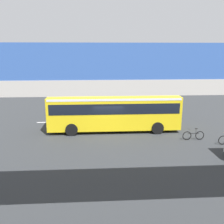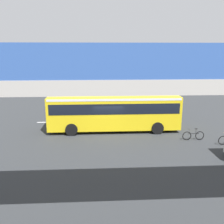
{
  "view_description": "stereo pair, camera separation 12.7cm",
  "coord_description": "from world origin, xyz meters",
  "px_view_note": "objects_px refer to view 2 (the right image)",
  "views": [
    {
      "loc": [
        0.99,
        21.06,
        7.03
      ],
      "look_at": [
        -0.39,
        -0.9,
        1.6
      ],
      "focal_mm": 40.2,
      "sensor_mm": 36.0,
      "label": 1
    },
    {
      "loc": [
        0.87,
        21.07,
        7.03
      ],
      "look_at": [
        -0.39,
        -0.9,
        1.6
      ],
      "focal_mm": 40.2,
      "sensor_mm": 36.0,
      "label": 2
    }
  ],
  "objects_px": {
    "city_bus": "(114,110)",
    "bicycle_black": "(193,136)",
    "traffic_sign": "(95,104)",
    "pedestrian": "(71,113)"
  },
  "relations": [
    {
      "from": "city_bus",
      "to": "pedestrian",
      "type": "bearing_deg",
      "value": -37.34
    },
    {
      "from": "bicycle_black",
      "to": "pedestrian",
      "type": "height_order",
      "value": "pedestrian"
    },
    {
      "from": "pedestrian",
      "to": "traffic_sign",
      "type": "height_order",
      "value": "traffic_sign"
    },
    {
      "from": "city_bus",
      "to": "bicycle_black",
      "type": "height_order",
      "value": "city_bus"
    },
    {
      "from": "city_bus",
      "to": "traffic_sign",
      "type": "bearing_deg",
      "value": -58.58
    },
    {
      "from": "traffic_sign",
      "to": "bicycle_black",
      "type": "bearing_deg",
      "value": 144.19
    },
    {
      "from": "city_bus",
      "to": "traffic_sign",
      "type": "xyz_separation_m",
      "value": [
        1.69,
        -2.76,
        0.01
      ]
    },
    {
      "from": "city_bus",
      "to": "bicycle_black",
      "type": "bearing_deg",
      "value": 154.68
    },
    {
      "from": "bicycle_black",
      "to": "city_bus",
      "type": "bearing_deg",
      "value": -25.32
    },
    {
      "from": "city_bus",
      "to": "pedestrian",
      "type": "xyz_separation_m",
      "value": [
        4.1,
        -3.13,
        -1.0
      ]
    }
  ]
}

